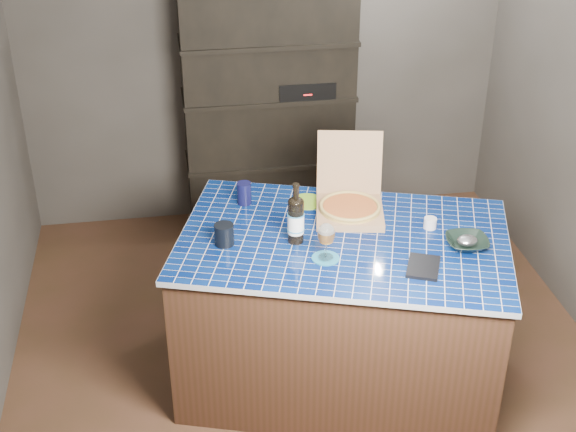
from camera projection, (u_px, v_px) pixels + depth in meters
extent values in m
plane|color=brown|center=(305.00, 345.00, 4.92)|extent=(3.50, 3.50, 0.00)
plane|color=#524D47|center=(263.00, 57.00, 5.80)|extent=(3.50, 0.00, 3.50)
plane|color=#524D47|center=(397.00, 377.00, 2.80)|extent=(3.50, 0.00, 3.50)
cube|color=black|center=(268.00, 114.00, 5.79)|extent=(1.20, 0.40, 1.80)
cube|color=black|center=(304.00, 85.00, 5.67)|extent=(0.40, 0.32, 0.12)
cube|color=#44271A|center=(341.00, 313.00, 4.45)|extent=(1.92, 1.51, 0.91)
cube|color=#041648|center=(344.00, 240.00, 4.21)|extent=(1.97, 1.56, 0.03)
cube|color=#A07B52|center=(350.00, 212.00, 4.40)|extent=(0.43, 0.43, 0.04)
cube|color=#A07B52|center=(350.00, 162.00, 4.49)|extent=(0.37, 0.15, 0.36)
cylinder|color=tan|center=(350.00, 208.00, 4.39)|extent=(0.34, 0.34, 0.01)
cylinder|color=maroon|center=(350.00, 207.00, 4.38)|extent=(0.29, 0.29, 0.01)
torus|color=tan|center=(350.00, 206.00, 4.38)|extent=(0.34, 0.34, 0.02)
cylinder|color=black|center=(296.00, 222.00, 4.12)|extent=(0.08, 0.08, 0.23)
ellipsoid|color=black|center=(296.00, 202.00, 4.06)|extent=(0.08, 0.08, 0.05)
cylinder|color=black|center=(296.00, 192.00, 4.03)|extent=(0.03, 0.03, 0.09)
cylinder|color=white|center=(296.00, 224.00, 4.12)|extent=(0.09, 0.09, 0.11)
cylinder|color=#3B93CA|center=(296.00, 229.00, 4.14)|extent=(0.09, 0.09, 0.01)
cylinder|color=#3B93CA|center=(296.00, 214.00, 4.10)|extent=(0.09, 0.09, 0.01)
cylinder|color=#1B6D8E|center=(326.00, 258.00, 4.03)|extent=(0.14, 0.14, 0.01)
cylinder|color=white|center=(326.00, 257.00, 4.03)|extent=(0.08, 0.08, 0.01)
cylinder|color=white|center=(326.00, 250.00, 4.00)|extent=(0.01, 0.01, 0.08)
ellipsoid|color=white|center=(326.00, 234.00, 3.96)|extent=(0.09, 0.09, 0.12)
cylinder|color=#AD681B|center=(326.00, 236.00, 3.96)|extent=(0.07, 0.07, 0.05)
cylinder|color=white|center=(326.00, 230.00, 3.95)|extent=(0.07, 0.07, 0.02)
cylinder|color=black|center=(224.00, 234.00, 4.12)|extent=(0.10, 0.10, 0.11)
cube|color=black|center=(423.00, 267.00, 3.95)|extent=(0.22, 0.26, 0.02)
imported|color=black|center=(467.00, 243.00, 4.11)|extent=(0.24, 0.24, 0.05)
ellipsoid|color=#AAACB6|center=(467.00, 240.00, 4.11)|extent=(0.11, 0.09, 0.05)
cylinder|color=silver|center=(430.00, 223.00, 4.28)|extent=(0.07, 0.07, 0.06)
cylinder|color=black|center=(244.00, 193.00, 4.50)|extent=(0.08, 0.08, 0.13)
cylinder|color=#689820|center=(307.00, 202.00, 4.54)|extent=(0.19, 0.19, 0.01)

